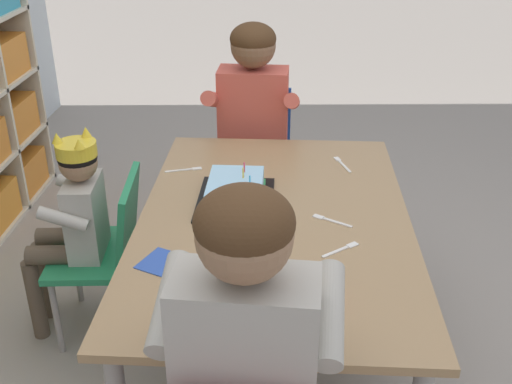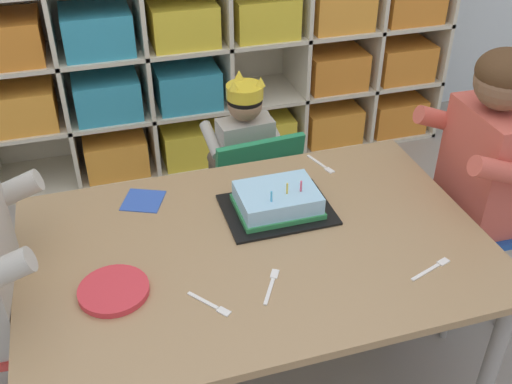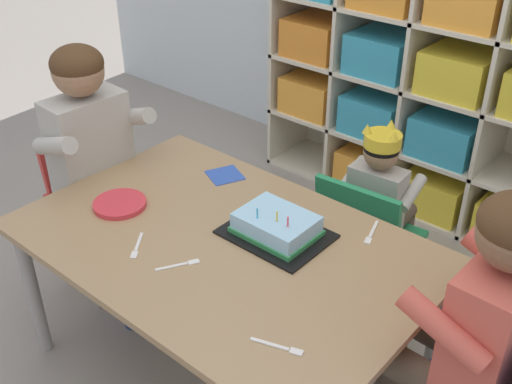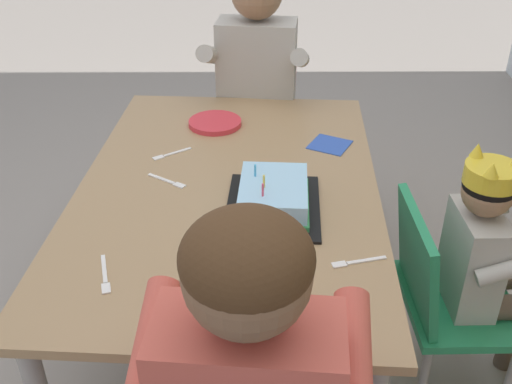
# 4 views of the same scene
# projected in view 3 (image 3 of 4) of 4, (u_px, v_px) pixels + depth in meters

# --- Properties ---
(ground) EXTENTS (16.00, 16.00, 0.00)m
(ground) POSITION_uv_depth(u_px,v_px,m) (227.00, 369.00, 2.30)
(ground) COLOR gray
(storage_cubby_shelf) EXTENTS (2.39, 0.38, 1.62)m
(storage_cubby_shelf) POSITION_uv_depth(u_px,v_px,m) (511.00, 73.00, 2.69)
(storage_cubby_shelf) COLOR beige
(storage_cubby_shelf) RESTS_ON ground
(activity_table) EXTENTS (1.33, 0.87, 0.59)m
(activity_table) POSITION_uv_depth(u_px,v_px,m) (223.00, 255.00, 2.02)
(activity_table) COLOR #A37F56
(activity_table) RESTS_ON ground
(classroom_chair_blue) EXTENTS (0.39, 0.35, 0.62)m
(classroom_chair_blue) POSITION_uv_depth(u_px,v_px,m) (364.00, 233.00, 2.41)
(classroom_chair_blue) COLOR #238451
(classroom_chair_blue) RESTS_ON ground
(child_with_crown) EXTENTS (0.31, 0.31, 0.80)m
(child_with_crown) POSITION_uv_depth(u_px,v_px,m) (381.00, 193.00, 2.42)
(child_with_crown) COLOR #B2ADA3
(child_with_crown) RESTS_ON ground
(classroom_chair_adult_side) EXTENTS (0.32, 0.34, 0.68)m
(classroom_chair_adult_side) POSITION_uv_depth(u_px,v_px,m) (92.00, 192.00, 2.53)
(classroom_chair_adult_side) COLOR red
(classroom_chair_adult_side) RESTS_ON ground
(adult_helper_seated) EXTENTS (0.44, 0.42, 1.07)m
(adult_helper_seated) POSITION_uv_depth(u_px,v_px,m) (99.00, 152.00, 2.35)
(adult_helper_seated) COLOR #B2ADA3
(adult_helper_seated) RESTS_ON ground
(guest_at_table_side) EXTENTS (0.44, 0.41, 1.04)m
(guest_at_table_side) POSITION_uv_depth(u_px,v_px,m) (469.00, 318.00, 1.61)
(guest_at_table_side) COLOR #D15647
(guest_at_table_side) RESTS_ON ground
(birthday_cake_on_tray) EXTENTS (0.33, 0.25, 0.11)m
(birthday_cake_on_tray) POSITION_uv_depth(u_px,v_px,m) (276.00, 227.00, 2.00)
(birthday_cake_on_tray) COLOR black
(birthday_cake_on_tray) RESTS_ON activity_table
(paper_plate_stack) EXTENTS (0.18, 0.18, 0.02)m
(paper_plate_stack) POSITION_uv_depth(u_px,v_px,m) (120.00, 204.00, 2.16)
(paper_plate_stack) COLOR #DB333D
(paper_plate_stack) RESTS_ON activity_table
(paper_napkin_square) EXTENTS (0.16, 0.16, 0.00)m
(paper_napkin_square) POSITION_uv_depth(u_px,v_px,m) (225.00, 175.00, 2.34)
(paper_napkin_square) COLOR #3356B7
(paper_napkin_square) RESTS_ON activity_table
(fork_beside_plate_stack) EXTENTS (0.14, 0.06, 0.00)m
(fork_beside_plate_stack) POSITION_uv_depth(u_px,v_px,m) (280.00, 347.00, 1.59)
(fork_beside_plate_stack) COLOR white
(fork_beside_plate_stack) RESTS_ON activity_table
(fork_by_napkin) EXTENTS (0.08, 0.13, 0.00)m
(fork_by_napkin) POSITION_uv_depth(u_px,v_px,m) (181.00, 265.00, 1.88)
(fork_by_napkin) COLOR white
(fork_by_napkin) RESTS_ON activity_table
(fork_at_table_front_edge) EXTENTS (0.09, 0.11, 0.00)m
(fork_at_table_front_edge) POSITION_uv_depth(u_px,v_px,m) (137.00, 247.00, 1.95)
(fork_at_table_front_edge) COLOR white
(fork_at_table_front_edge) RESTS_ON activity_table
(fork_near_child_seat) EXTENTS (0.06, 0.14, 0.00)m
(fork_near_child_seat) POSITION_uv_depth(u_px,v_px,m) (371.00, 234.00, 2.02)
(fork_near_child_seat) COLOR white
(fork_near_child_seat) RESTS_ON activity_table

